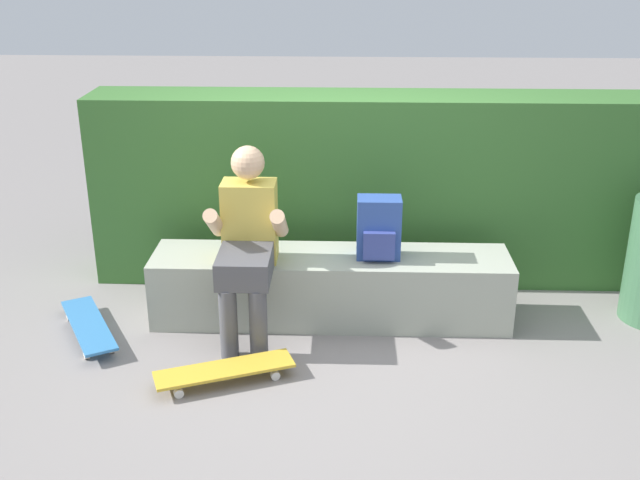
% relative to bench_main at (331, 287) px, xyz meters
% --- Properties ---
extents(ground_plane, '(24.00, 24.00, 0.00)m').
position_rel_bench_main_xyz_m(ground_plane, '(0.00, -0.38, -0.23)').
color(ground_plane, gray).
extents(bench_main, '(2.34, 0.50, 0.45)m').
position_rel_bench_main_xyz_m(bench_main, '(0.00, 0.00, 0.00)').
color(bench_main, '#9EA392').
rests_on(bench_main, ground).
extents(person_skater, '(0.49, 0.62, 1.20)m').
position_rel_bench_main_xyz_m(person_skater, '(-0.51, -0.22, 0.42)').
color(person_skater, gold).
rests_on(person_skater, ground).
extents(skateboard_near_person, '(0.82, 0.48, 0.09)m').
position_rel_bench_main_xyz_m(skateboard_near_person, '(-0.59, -0.81, -0.15)').
color(skateboard_near_person, gold).
rests_on(skateboard_near_person, ground).
extents(skateboard_beside_bench, '(0.57, 0.80, 0.09)m').
position_rel_bench_main_xyz_m(skateboard_beside_bench, '(-1.55, -0.31, -0.15)').
color(skateboard_beside_bench, teal).
rests_on(skateboard_beside_bench, ground).
extents(backpack_on_bench, '(0.28, 0.23, 0.40)m').
position_rel_bench_main_xyz_m(backpack_on_bench, '(0.31, -0.01, 0.42)').
color(backpack_on_bench, '#2D4C99').
rests_on(backpack_on_bench, bench_main).
extents(hedge_row, '(4.38, 0.51, 1.36)m').
position_rel_bench_main_xyz_m(hedge_row, '(0.46, 0.73, 0.45)').
color(hedge_row, '#36662C').
rests_on(hedge_row, ground).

